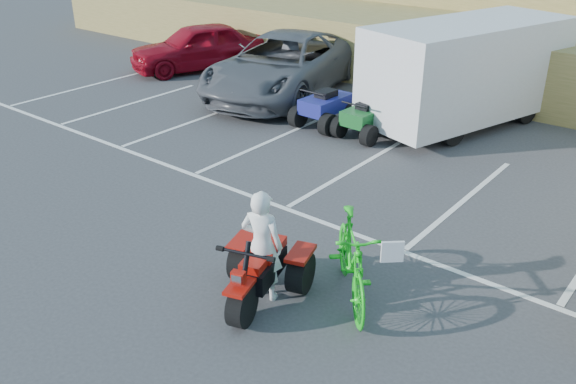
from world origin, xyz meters
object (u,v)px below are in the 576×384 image
Objects in this scene: quad_atv_green at (365,136)px; grey_pickup at (283,65)px; quad_atv_blue at (325,125)px; green_dirt_bike at (351,260)px; rider at (262,245)px; cargo_trailer at (467,70)px; red_trike_atv at (259,300)px; red_car at (197,47)px.

grey_pickup is at bearing 161.69° from quad_atv_green.
green_dirt_bike is at bearing -49.81° from quad_atv_blue.
cargo_trailer reaches higher than rider.
rider is (-0.04, 0.14, 0.92)m from red_trike_atv.
green_dirt_bike is at bearing -160.91° from rider.
grey_pickup is at bearing -69.99° from rider.
quad_atv_blue is 1.08× the size of quad_atv_green.
red_car is at bearing 160.52° from grey_pickup.
red_trike_atv is 0.37× the size of red_car.
red_trike_atv is 1.12× the size of quad_atv_green.
red_car is at bearing 103.02° from green_dirt_bike.
grey_pickup reaches higher than rider.
red_trike_atv is 7.76m from quad_atv_green.
rider is at bearing -65.53° from grey_pickup.
red_trike_atv is 0.97× the size of rider.
quad_atv_blue is at bearing -177.22° from quad_atv_green.
cargo_trailer is 3.34m from quad_atv_green.
green_dirt_bike is 9.18m from cargo_trailer.
rider is at bearing -16.62° from red_car.
red_car is 0.76× the size of cargo_trailer.
rider is 0.27× the size of grey_pickup.
red_trike_atv is at bearing -16.94° from red_car.
cargo_trailer reaches higher than grey_pickup.
quad_atv_green is at bearing 92.41° from red_trike_atv.
red_car is 7.61m from quad_atv_blue.
quad_atv_green is (-1.55, -2.54, -1.51)m from cargo_trailer.
red_car is at bearing 122.42° from red_trike_atv.
rider reaches higher than green_dirt_bike.
cargo_trailer is 4.03× the size of quad_atv_green.
rider is at bearing -67.15° from cargo_trailer.
cargo_trailer is (10.11, 0.37, 0.68)m from red_car.
cargo_trailer is 3.73× the size of quad_atv_blue.
cargo_trailer is 4.10m from quad_atv_blue.
quad_atv_green is (-2.61, 7.31, 0.00)m from red_trike_atv.
cargo_trailer is at bearing 78.92° from red_trike_atv.
grey_pickup reaches higher than green_dirt_bike.
grey_pickup is (-6.76, 8.97, 0.94)m from red_trike_atv.
grey_pickup is 4.25× the size of quad_atv_green.
grey_pickup is at bearing 16.70° from red_car.
quad_atv_green is at bearing 77.95° from green_dirt_bike.
rider is 0.29× the size of cargo_trailer.
rider is at bearing 174.23° from green_dirt_bike.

